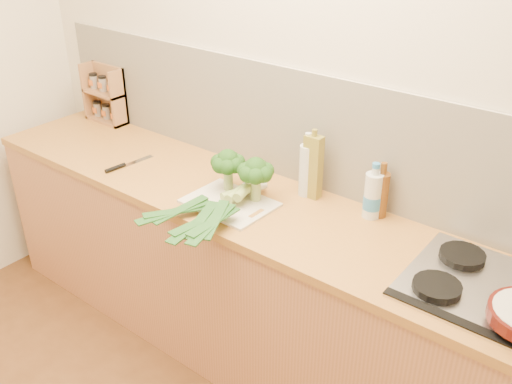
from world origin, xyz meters
TOP-DOWN VIEW (x-y plane):
  - room_shell at (0.00, 1.49)m, footprint 3.50×3.50m
  - counter at (0.00, 1.20)m, footprint 3.20×0.62m
  - gas_hob at (1.02, 1.20)m, footprint 0.58×0.50m
  - chopping_board at (-0.10, 1.11)m, footprint 0.39×0.30m
  - broccoli_left at (-0.18, 1.20)m, footprint 0.16×0.16m
  - broccoli_right at (-0.02, 1.20)m, footprint 0.16×0.16m
  - leek_front at (-0.13, 1.07)m, footprint 0.26×0.62m
  - leek_mid at (-0.07, 1.05)m, footprint 0.14×0.62m
  - leek_back at (-0.02, 1.05)m, footprint 0.20×0.61m
  - chefs_knife at (-0.77, 1.06)m, footprint 0.05×0.28m
  - spice_rack at (-1.33, 1.44)m, footprint 0.28×0.11m
  - oil_tin at (0.14, 1.40)m, footprint 0.08×0.05m
  - glass_bottle at (0.11, 1.40)m, footprint 0.07×0.07m
  - amber_bottle at (0.46, 1.43)m, footprint 0.06×0.06m
  - water_bottle at (0.44, 1.41)m, footprint 0.08×0.08m

SIDE VIEW (x-z plane):
  - counter at x=0.00m, z-range 0.00..0.90m
  - chopping_board at x=-0.10m, z-range 0.90..0.91m
  - chefs_knife at x=-0.77m, z-range 0.90..0.92m
  - gas_hob at x=1.02m, z-range 0.89..0.93m
  - leek_front at x=-0.13m, z-range 0.91..0.96m
  - leek_mid at x=-0.07m, z-range 0.93..0.97m
  - leek_back at x=-0.02m, z-range 0.95..0.99m
  - water_bottle at x=0.44m, z-range 0.88..1.11m
  - amber_bottle at x=0.46m, z-range 0.88..1.13m
  - glass_bottle at x=0.11m, z-range 0.88..1.18m
  - broccoli_left at x=-0.18m, z-range 0.95..1.14m
  - spice_rack at x=-1.33m, z-range 0.88..1.21m
  - oil_tin at x=0.14m, z-range 0.89..1.21m
  - broccoli_right at x=-0.02m, z-range 0.95..1.15m
  - room_shell at x=0.00m, z-range -0.58..2.92m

